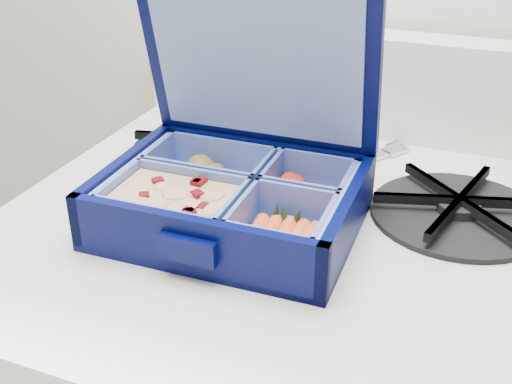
% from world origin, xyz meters
% --- Properties ---
extents(bento_box, '(0.25, 0.20, 0.06)m').
position_xyz_m(bento_box, '(-0.04, 1.66, 0.87)').
color(bento_box, '#010538').
rests_on(bento_box, stove).
extents(burner_grate, '(0.22, 0.22, 0.03)m').
position_xyz_m(burner_grate, '(0.17, 1.76, 0.85)').
color(burner_grate, black).
rests_on(burner_grate, stove).
extents(burner_grate_rear, '(0.20, 0.20, 0.02)m').
position_xyz_m(burner_grate_rear, '(-0.15, 1.81, 0.85)').
color(burner_grate_rear, black).
rests_on(burner_grate_rear, stove).
extents(fork, '(0.12, 0.18, 0.01)m').
position_xyz_m(fork, '(0.03, 1.82, 0.84)').
color(fork, silver).
rests_on(fork, stove).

